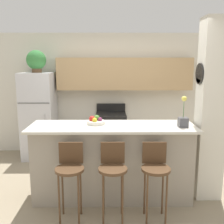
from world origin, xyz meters
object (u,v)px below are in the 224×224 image
(potted_plant_on_fridge, at_px, (36,61))
(orchid_vase, at_px, (183,119))
(bar_stool_mid, at_px, (113,170))
(refrigerator, at_px, (39,116))
(bar_stool_left, at_px, (70,170))
(fruit_bowl, at_px, (96,121))
(stove_range, at_px, (111,135))
(trash_bin, at_px, (65,151))
(bar_stool_right, at_px, (155,170))

(potted_plant_on_fridge, height_order, orchid_vase, potted_plant_on_fridge)
(bar_stool_mid, bearing_deg, orchid_vase, 25.00)
(refrigerator, bearing_deg, bar_stool_mid, -56.23)
(refrigerator, height_order, orchid_vase, refrigerator)
(bar_stool_left, relative_size, bar_stool_mid, 1.00)
(potted_plant_on_fridge, bearing_deg, fruit_bowl, -52.13)
(fruit_bowl, bearing_deg, stove_range, 82.18)
(fruit_bowl, bearing_deg, bar_stool_mid, -68.88)
(stove_range, height_order, bar_stool_left, stove_range)
(refrigerator, xyz_separation_m, trash_bin, (0.54, -0.24, -0.68))
(orchid_vase, relative_size, fruit_bowl, 1.65)
(bar_stool_left, bearing_deg, refrigerator, 113.32)
(stove_range, bearing_deg, bar_stool_left, -102.86)
(bar_stool_left, xyz_separation_m, fruit_bowl, (0.29, 0.62, 0.48))
(potted_plant_on_fridge, bearing_deg, trash_bin, -24.38)
(bar_stool_right, relative_size, trash_bin, 2.54)
(bar_stool_left, bearing_deg, trash_bin, 102.01)
(refrigerator, distance_m, bar_stool_left, 2.43)
(bar_stool_right, relative_size, fruit_bowl, 3.74)
(bar_stool_left, bearing_deg, bar_stool_mid, 0.00)
(bar_stool_left, bearing_deg, bar_stool_right, 0.00)
(refrigerator, relative_size, trash_bin, 4.60)
(bar_stool_right, height_order, potted_plant_on_fridge, potted_plant_on_fridge)
(refrigerator, height_order, stove_range, refrigerator)
(refrigerator, height_order, fruit_bowl, refrigerator)
(bar_stool_left, height_order, bar_stool_right, same)
(bar_stool_mid, bearing_deg, stove_range, 90.36)
(bar_stool_mid, bearing_deg, potted_plant_on_fridge, 123.77)
(potted_plant_on_fridge, distance_m, fruit_bowl, 2.20)
(stove_range, xyz_separation_m, orchid_vase, (0.98, -1.80, 0.73))
(bar_stool_left, xyz_separation_m, orchid_vase, (1.49, 0.45, 0.55))
(bar_stool_mid, distance_m, fruit_bowl, 0.82)
(bar_stool_left, bearing_deg, fruit_bowl, 64.90)
(fruit_bowl, bearing_deg, bar_stool_right, -38.86)
(bar_stool_mid, relative_size, orchid_vase, 2.27)
(trash_bin, bearing_deg, bar_stool_mid, -64.38)
(stove_range, relative_size, trash_bin, 2.82)
(potted_plant_on_fridge, bearing_deg, bar_stool_right, -47.81)
(trash_bin, bearing_deg, fruit_bowl, -62.44)
(orchid_vase, distance_m, trash_bin, 2.64)
(bar_stool_mid, bearing_deg, bar_stool_right, 0.00)
(bar_stool_right, relative_size, potted_plant_on_fridge, 2.21)
(bar_stool_right, bearing_deg, refrigerator, 132.19)
(stove_range, relative_size, bar_stool_mid, 1.11)
(potted_plant_on_fridge, height_order, trash_bin, potted_plant_on_fridge)
(bar_stool_left, distance_m, bar_stool_right, 1.05)
(refrigerator, xyz_separation_m, orchid_vase, (2.45, -1.77, 0.32))
(stove_range, distance_m, orchid_vase, 2.17)
(bar_stool_left, distance_m, trash_bin, 2.07)
(refrigerator, relative_size, bar_stool_mid, 1.81)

